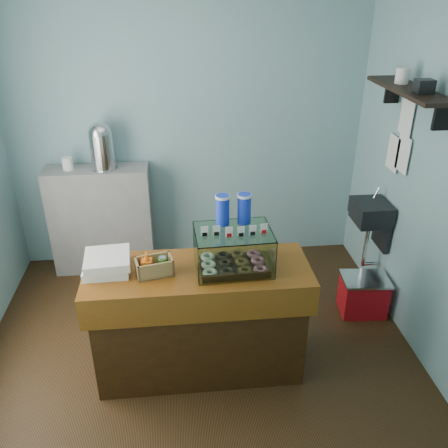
{
  "coord_description": "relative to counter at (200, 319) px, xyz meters",
  "views": [
    {
      "loc": [
        -0.11,
        -3.08,
        2.72
      ],
      "look_at": [
        0.2,
        -0.15,
        1.2
      ],
      "focal_mm": 38.0,
      "sensor_mm": 36.0,
      "label": 1
    }
  ],
  "objects": [
    {
      "name": "red_cooler",
      "position": [
        1.51,
        0.54,
        -0.28
      ],
      "size": [
        0.43,
        0.34,
        0.36
      ],
      "rotation": [
        0.0,
        0.0,
        -0.08
      ],
      "color": "red",
      "rests_on": "ground"
    },
    {
      "name": "coffee_urn",
      "position": [
        -0.81,
        1.56,
        0.88
      ],
      "size": [
        0.25,
        0.25,
        0.46
      ],
      "color": "silver",
      "rests_on": "back_shelf"
    },
    {
      "name": "room_shell",
      "position": [
        0.03,
        0.26,
        1.25
      ],
      "size": [
        3.54,
        3.04,
        2.82
      ],
      "color": "#7BA8B4",
      "rests_on": "ground"
    },
    {
      "name": "display_case",
      "position": [
        0.25,
        0.03,
        0.61
      ],
      "size": [
        0.55,
        0.41,
        0.51
      ],
      "rotation": [
        0.0,
        0.0,
        0.04
      ],
      "color": "black",
      "rests_on": "counter"
    },
    {
      "name": "pastry_boxes",
      "position": [
        -0.63,
        0.05,
        0.5
      ],
      "size": [
        0.33,
        0.33,
        0.12
      ],
      "rotation": [
        0.0,
        0.0,
        0.03
      ],
      "color": "white",
      "rests_on": "counter"
    },
    {
      "name": "back_shelf",
      "position": [
        -0.9,
        1.57,
        0.09
      ],
      "size": [
        1.0,
        0.32,
        1.1
      ],
      "primitive_type": "cube",
      "color": "gray",
      "rests_on": "ground"
    },
    {
      "name": "ground",
      "position": [
        0.0,
        0.25,
        -0.46
      ],
      "size": [
        3.5,
        3.5,
        0.0
      ],
      "primitive_type": "plane",
      "color": "black",
      "rests_on": "ground"
    },
    {
      "name": "counter",
      "position": [
        0.0,
        0.0,
        0.0
      ],
      "size": [
        1.6,
        0.6,
        0.9
      ],
      "color": "#3D220B",
      "rests_on": "ground"
    },
    {
      "name": "condiment_crate",
      "position": [
        -0.31,
        -0.03,
        0.51
      ],
      "size": [
        0.28,
        0.2,
        0.18
      ],
      "rotation": [
        0.0,
        0.0,
        0.23
      ],
      "color": "#A38451",
      "rests_on": "counter"
    }
  ]
}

